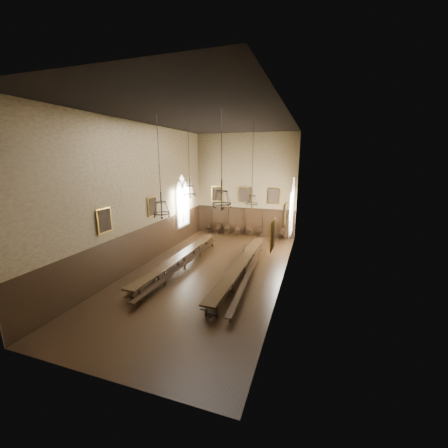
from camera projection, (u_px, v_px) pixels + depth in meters
The scene contains 33 objects.
floor at pixel (208, 272), 17.03m from camera, with size 9.00×18.00×0.02m, color black.
ceiling at pixel (206, 118), 14.94m from camera, with size 9.00×18.00×0.02m, color black.
wall_back at pixel (245, 186), 24.30m from camera, with size 9.00×0.02×9.00m, color #927D5A.
wall_front at pixel (87, 244), 7.68m from camera, with size 9.00×0.02×9.00m, color #927D5A.
wall_left at pixel (141, 196), 17.38m from camera, with size 0.02×18.00×9.00m, color #927D5A.
wall_right at pixel (286, 204), 14.60m from camera, with size 0.02×18.00×9.00m, color #927D5A.
wainscot_panelling at pixel (208, 253), 16.74m from camera, with size 9.00×18.00×2.50m, color black, non-canonical shape.
table_left at pixel (181, 260), 17.77m from camera, with size 0.92×10.49×0.82m.
table_right at pixel (241, 269), 16.43m from camera, with size 0.83×10.61×0.83m.
bench_left_outer at pixel (171, 264), 17.59m from camera, with size 0.90×9.64×0.43m.
bench_left_inner at pixel (185, 265), 17.27m from camera, with size 0.43×10.53×0.47m.
bench_right_inner at pixel (229, 270), 16.53m from camera, with size 0.91×9.66×0.43m.
bench_right_outer at pixel (249, 273), 16.05m from camera, with size 0.90×10.14×0.46m.
chair_0 at pixel (207, 230), 25.87m from camera, with size 0.51×0.51×0.93m.
chair_1 at pixel (218, 231), 25.60m from camera, with size 0.53×0.53×0.98m.
chair_2 at pixel (227, 232), 25.24m from camera, with size 0.45×0.45×0.96m.
chair_3 at pixel (237, 233), 24.97m from camera, with size 0.47×0.47×0.86m.
chair_4 at pixel (249, 233), 24.72m from camera, with size 0.45×0.45×1.01m.
chair_5 at pixel (259, 234), 24.44m from camera, with size 0.46×0.46×0.96m.
chair_7 at pixel (282, 236), 23.76m from camera, with size 0.49×0.49×0.94m.
chandelier_back_left at pixel (190, 190), 18.80m from camera, with size 0.86×0.86×4.69m.
chandelier_back_right at pixel (252, 197), 17.37m from camera, with size 0.77×0.77×5.08m.
chandelier_front_left at pixel (161, 207), 14.67m from camera, with size 0.93×0.93×5.19m.
chandelier_front_right at pixel (222, 198), 12.91m from camera, with size 0.92×0.92×4.40m.
portrait_back_0 at pixel (217, 194), 25.17m from camera, with size 1.10×0.12×1.40m.
portrait_back_1 at pixel (245, 195), 24.36m from camera, with size 1.10×0.12×1.40m.
portrait_back_2 at pixel (274, 196), 23.56m from camera, with size 1.10×0.12×1.40m.
portrait_left_0 at pixel (153, 206), 18.45m from camera, with size 0.12×1.00×1.30m.
portrait_left_1 at pixel (104, 220), 14.30m from camera, with size 0.12×1.00×1.30m.
portrait_right_0 at pixel (285, 215), 15.74m from camera, with size 0.12×1.00×1.30m.
portrait_right_1 at pixel (273, 235), 11.59m from camera, with size 0.12×1.00×1.30m.
window_right at pixel (292, 207), 19.95m from camera, with size 0.20×2.20×4.60m, color white, non-canonical shape.
window_left at pixel (183, 201), 22.68m from camera, with size 0.20×2.20×4.60m, color white, non-canonical shape.
Camera 1 is at (5.97, -14.75, 6.83)m, focal length 22.00 mm.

